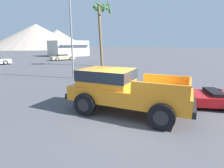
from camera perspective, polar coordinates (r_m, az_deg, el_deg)
ground_plane at (r=7.38m, az=6.01°, el=-10.38°), size 320.00×320.00×0.00m
orange_pickup_truck at (r=7.50m, az=2.92°, el=-1.30°), size 3.64×5.55×1.85m
red_convertible_car at (r=9.43m, az=26.11°, el=-3.91°), size 3.94×4.42×0.98m
parked_car_tan at (r=34.23m, az=-15.90°, el=8.47°), size 4.43×2.39×1.13m
street_lamp_post at (r=15.55m, az=-13.34°, el=19.26°), size 0.90×0.24×7.90m
palm_tree_tall at (r=24.12m, az=-3.57°, el=20.42°), size 2.75×2.56×8.28m
storefront_building at (r=46.43m, az=-13.95°, el=11.23°), size 8.74×6.33×3.78m
distant_mountain_range at (r=123.90m, az=-32.22°, el=13.01°), size 173.24×74.74×15.01m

